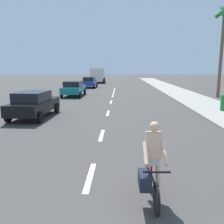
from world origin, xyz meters
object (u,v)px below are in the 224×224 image
parked_car_black (34,104)px  parked_car_blue (90,82)px  parked_car_teal (74,88)px  delivery_truck (98,75)px  palm_tree_far (223,26)px  cyclist (151,166)px

parked_car_black → parked_car_blue: size_ratio=1.03×
parked_car_teal → parked_car_blue: bearing=88.7°
parked_car_black → delivery_truck: bearing=91.3°
parked_car_blue → delivery_truck: size_ratio=0.67×
parked_car_black → palm_tree_far: size_ratio=0.48×
palm_tree_far → parked_car_black: bearing=-145.4°
parked_car_black → parked_car_teal: size_ratio=0.99×
delivery_truck → parked_car_black: bearing=-92.3°
parked_car_blue → delivery_truck: bearing=91.7°
delivery_truck → palm_tree_far: 27.09m
parked_car_black → parked_car_blue: (0.59, 21.08, -0.00)m
cyclist → parked_car_blue: 30.37m
cyclist → delivery_truck: (-5.18, 41.52, 0.67)m
cyclist → parked_car_blue: bearing=-81.0°
palm_tree_far → cyclist: bearing=-115.4°
cyclist → delivery_truck: size_ratio=0.29×
cyclist → palm_tree_far: size_ratio=0.20×
parked_car_teal → parked_car_blue: 10.40m
cyclist → palm_tree_far: 21.98m
delivery_truck → palm_tree_far: (14.24, -22.42, 5.34)m
cyclist → delivery_truck: delivery_truck is taller
parked_car_blue → cyclist: bearing=-78.0°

